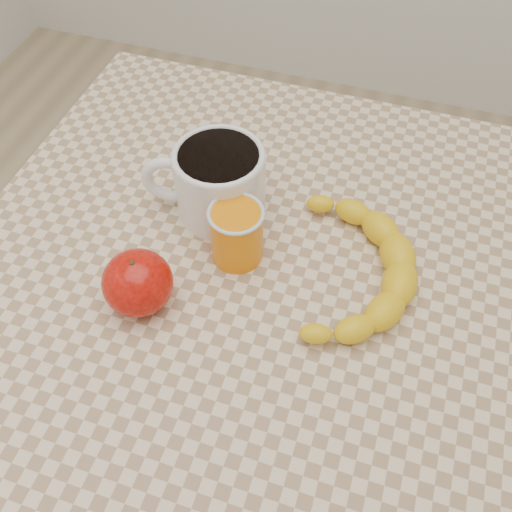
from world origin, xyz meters
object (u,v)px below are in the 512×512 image
(orange_juice_glass, at_px, (237,233))
(banana, at_px, (352,268))
(coffee_mug, at_px, (217,180))
(table, at_px, (256,301))
(apple, at_px, (138,283))

(orange_juice_glass, xyz_separation_m, banana, (0.15, 0.01, -0.02))
(coffee_mug, distance_m, orange_juice_glass, 0.09)
(coffee_mug, height_order, banana, coffee_mug)
(table, xyz_separation_m, orange_juice_glass, (-0.03, 0.01, 0.13))
(orange_juice_glass, xyz_separation_m, apple, (-0.09, -0.11, -0.00))
(orange_juice_glass, distance_m, banana, 0.15)
(apple, bearing_deg, orange_juice_glass, 50.39)
(table, bearing_deg, coffee_mug, 135.16)
(table, relative_size, apple, 8.88)
(orange_juice_glass, bearing_deg, apple, -129.61)
(coffee_mug, relative_size, orange_juice_glass, 2.16)
(coffee_mug, bearing_deg, orange_juice_glass, -53.77)
(apple, height_order, banana, apple)
(table, distance_m, banana, 0.17)
(coffee_mug, xyz_separation_m, orange_juice_glass, (0.05, -0.07, -0.01))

